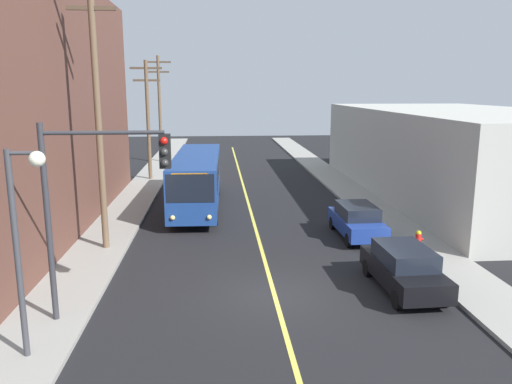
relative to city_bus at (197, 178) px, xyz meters
name	(u,v)px	position (x,y,z in m)	size (l,w,h in m)	color
ground_plane	(274,294)	(3.13, -13.53, -1.82)	(120.00, 120.00, 0.00)	black
sidewalk_left	(118,222)	(-4.12, -3.53, -1.74)	(2.50, 90.00, 0.15)	gray
sidewalk_right	(383,217)	(10.38, -3.53, -1.74)	(2.50, 90.00, 0.15)	gray
lane_stripe_center	(248,201)	(3.13, 1.47, -1.81)	(0.16, 60.00, 0.01)	#D8CC4C
building_right_warehouse	(462,153)	(17.62, 2.32, 1.05)	(12.00, 26.20, 5.73)	#B2B2A8
city_bus	(197,178)	(0.00, 0.00, 0.00)	(2.80, 12.20, 3.20)	navy
parked_car_black	(404,268)	(7.77, -13.50, -0.98)	(1.93, 4.45, 1.62)	black
parked_car_blue	(357,220)	(7.90, -6.95, -0.98)	(1.88, 4.43, 1.62)	navy
utility_pole_near	(97,103)	(-3.80, -8.07, 4.68)	(2.40, 0.28, 11.64)	brown
utility_pole_mid	(148,114)	(-4.02, 9.35, 3.34)	(2.40, 0.28, 9.05)	brown
utility_pole_far	(160,104)	(-4.17, 19.13, 3.82)	(2.40, 0.28, 9.97)	brown
traffic_signal_left_corner	(99,186)	(-2.29, -15.19, 2.49)	(3.75, 0.48, 6.00)	#2D2D33
street_lamp_left	(23,224)	(-3.70, -17.34, 1.92)	(0.98, 0.40, 5.50)	#38383D
fire_hydrant	(418,239)	(9.98, -9.42, -1.23)	(0.44, 0.26, 0.84)	red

